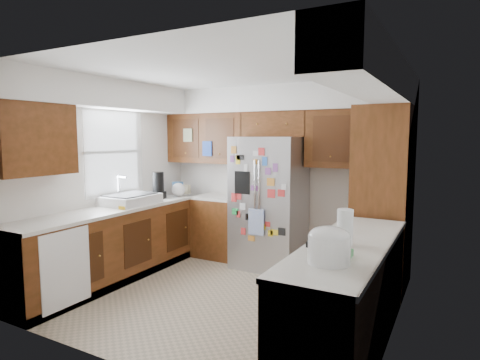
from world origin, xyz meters
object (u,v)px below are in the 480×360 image
object	(u,v)px
pantry	(383,198)
paper_towel	(345,227)
fridge	(269,202)
rice_cooker	(329,244)

from	to	relation	value
pantry	paper_towel	size ratio (longest dim) A/B	7.37
fridge	paper_towel	xyz separation A→B (m)	(1.47, -1.74, 0.17)
pantry	fridge	xyz separation A→B (m)	(-1.50, 0.05, -0.17)
pantry	rice_cooker	world-z (taller)	pantry
rice_cooker	paper_towel	distance (m)	0.55
paper_towel	rice_cooker	bearing A→B (deg)	-87.24
pantry	paper_towel	bearing A→B (deg)	-90.92
fridge	paper_towel	size ratio (longest dim) A/B	6.17
fridge	rice_cooker	bearing A→B (deg)	-56.79
pantry	paper_towel	xyz separation A→B (m)	(-0.03, -1.69, -0.01)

